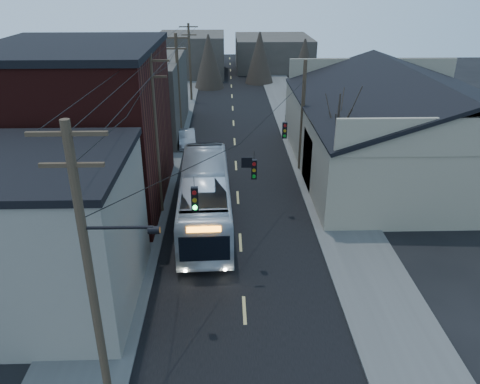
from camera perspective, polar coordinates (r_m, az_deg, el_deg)
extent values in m
cube|color=black|center=(41.57, -0.61, 5.27)|extent=(9.00, 110.00, 0.02)
cube|color=#474744|center=(41.95, -9.56, 5.18)|extent=(4.00, 110.00, 0.12)
cube|color=#474744|center=(42.17, 8.29, 5.37)|extent=(4.00, 110.00, 0.12)
cube|color=#6D655A|center=(22.53, -23.15, -4.96)|extent=(8.00, 8.00, 7.00)
cube|color=black|center=(31.89, -18.71, 7.24)|extent=(10.00, 12.00, 10.00)
cube|color=#37322C|center=(47.18, -12.64, 11.48)|extent=(9.00, 14.00, 7.00)
cube|color=gray|center=(38.54, 19.35, 6.16)|extent=(16.00, 20.00, 5.00)
cube|color=black|center=(36.32, 14.17, 11.97)|extent=(8.16, 20.60, 2.86)
cube|color=black|center=(39.23, 25.72, 11.22)|extent=(8.16, 20.60, 2.86)
cube|color=#37322C|center=(75.15, -5.94, 16.36)|extent=(10.00, 12.00, 6.00)
cube|color=#37322C|center=(80.35, 4.01, 16.61)|extent=(12.00, 14.00, 5.00)
cone|color=black|center=(31.77, 11.57, 5.33)|extent=(0.40, 0.40, 7.20)
cylinder|color=#382B1E|center=(15.56, -17.71, -10.50)|extent=(0.28, 0.28, 10.50)
cube|color=#382B1E|center=(13.46, -20.37, 6.68)|extent=(2.20, 0.12, 0.12)
cylinder|color=#382B1E|center=(28.92, -10.21, 6.44)|extent=(0.28, 0.28, 10.00)
cube|color=#382B1E|center=(27.84, -10.94, 15.45)|extent=(2.20, 0.12, 0.12)
cylinder|color=#382B1E|center=(43.36, -7.50, 12.41)|extent=(0.28, 0.28, 9.50)
cube|color=#382B1E|center=(42.65, -7.84, 18.12)|extent=(2.20, 0.12, 0.12)
cylinder|color=#382B1E|center=(58.09, -6.11, 15.37)|extent=(0.28, 0.28, 9.00)
cube|color=#382B1E|center=(57.57, -6.31, 19.39)|extent=(2.20, 0.12, 0.12)
cylinder|color=#382B1E|center=(35.96, 7.60, 9.00)|extent=(0.28, 0.28, 8.50)
cube|color=black|center=(18.52, -5.53, -0.84)|extent=(0.28, 0.20, 1.00)
cube|color=black|center=(22.88, 1.71, 2.77)|extent=(0.28, 0.20, 1.00)
cube|color=black|center=(28.67, 5.46, 7.51)|extent=(0.28, 0.20, 1.00)
imported|color=silver|center=(28.55, -4.28, -0.56)|extent=(3.32, 12.47, 3.45)
imported|color=#95979C|center=(42.55, -6.48, 6.53)|extent=(1.85, 4.24, 1.36)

